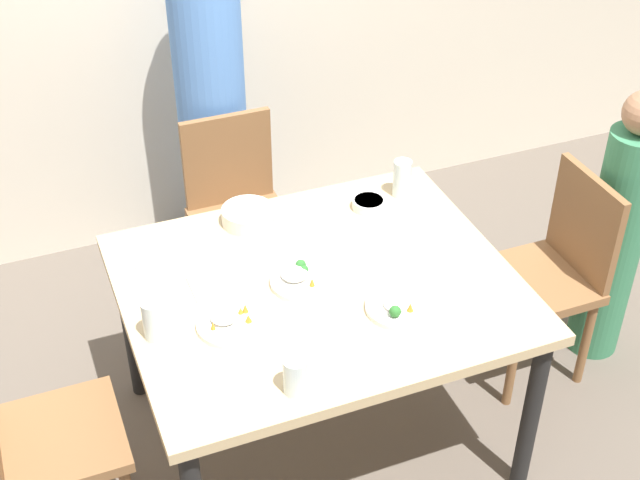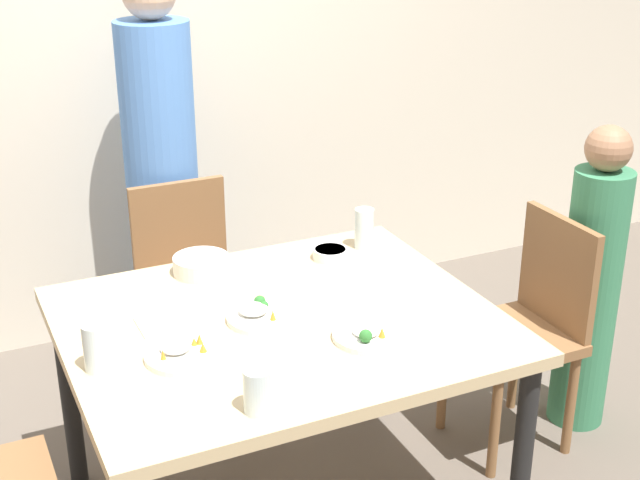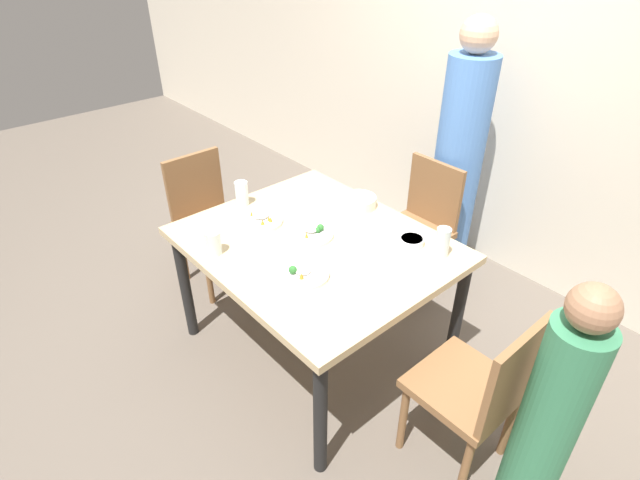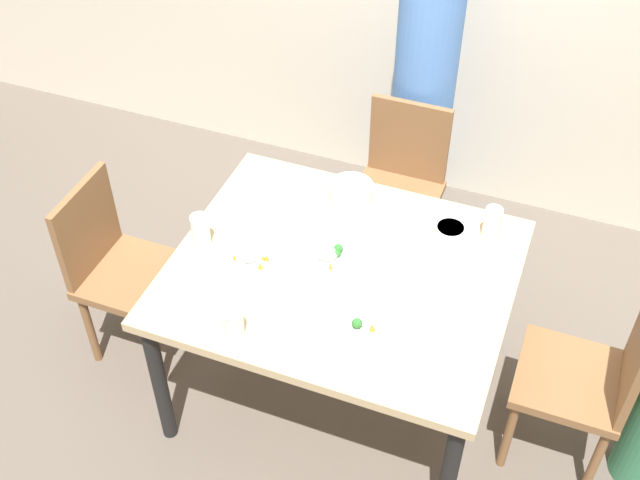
{
  "view_description": "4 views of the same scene",
  "coord_description": "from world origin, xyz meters",
  "px_view_note": "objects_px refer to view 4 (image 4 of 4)",
  "views": [
    {
      "loc": [
        -0.84,
        -2.13,
        2.58
      ],
      "look_at": [
        0.01,
        0.0,
        0.9
      ],
      "focal_mm": 50.0,
      "sensor_mm": 36.0,
      "label": 1
    },
    {
      "loc": [
        -0.9,
        -2.2,
        1.98
      ],
      "look_at": [
        0.14,
        0.01,
        0.96
      ],
      "focal_mm": 50.0,
      "sensor_mm": 36.0,
      "label": 2
    },
    {
      "loc": [
        1.58,
        -1.35,
        2.1
      ],
      "look_at": [
        0.1,
        -0.06,
        0.82
      ],
      "focal_mm": 28.0,
      "sensor_mm": 36.0,
      "label": 3
    },
    {
      "loc": [
        0.69,
        -2.01,
        2.89
      ],
      "look_at": [
        -0.07,
        -0.05,
        0.9
      ],
      "focal_mm": 45.0,
      "sensor_mm": 36.0,
      "label": 4
    }
  ],
  "objects_px": {
    "chair_adult_spot": "(399,185)",
    "glass_water_tall": "(492,224)",
    "chair_child_spot": "(590,377)",
    "bowl_curry": "(351,191)",
    "plate_rice_adult": "(252,262)",
    "person_adult": "(423,95)"
  },
  "relations": [
    {
      "from": "person_adult",
      "to": "glass_water_tall",
      "type": "relative_size",
      "value": 11.37
    },
    {
      "from": "chair_adult_spot",
      "to": "bowl_curry",
      "type": "xyz_separation_m",
      "value": [
        -0.09,
        -0.45,
        0.29
      ]
    },
    {
      "from": "chair_adult_spot",
      "to": "chair_child_spot",
      "type": "xyz_separation_m",
      "value": [
        0.99,
        -0.83,
        0.0
      ]
    },
    {
      "from": "bowl_curry",
      "to": "plate_rice_adult",
      "type": "relative_size",
      "value": 0.83
    },
    {
      "from": "chair_child_spot",
      "to": "glass_water_tall",
      "type": "bearing_deg",
      "value": -124.06
    },
    {
      "from": "glass_water_tall",
      "to": "bowl_curry",
      "type": "bearing_deg",
      "value": 176.17
    },
    {
      "from": "bowl_curry",
      "to": "plate_rice_adult",
      "type": "distance_m",
      "value": 0.56
    },
    {
      "from": "bowl_curry",
      "to": "chair_adult_spot",
      "type": "bearing_deg",
      "value": 78.69
    },
    {
      "from": "person_adult",
      "to": "plate_rice_adult",
      "type": "bearing_deg",
      "value": -103.52
    },
    {
      "from": "chair_adult_spot",
      "to": "glass_water_tall",
      "type": "height_order",
      "value": "glass_water_tall"
    },
    {
      "from": "bowl_curry",
      "to": "glass_water_tall",
      "type": "relative_size",
      "value": 1.29
    },
    {
      "from": "chair_adult_spot",
      "to": "bowl_curry",
      "type": "bearing_deg",
      "value": -101.31
    },
    {
      "from": "bowl_curry",
      "to": "glass_water_tall",
      "type": "bearing_deg",
      "value": -3.83
    },
    {
      "from": "chair_adult_spot",
      "to": "chair_child_spot",
      "type": "height_order",
      "value": "same"
    },
    {
      "from": "person_adult",
      "to": "plate_rice_adult",
      "type": "xyz_separation_m",
      "value": [
        -0.31,
        -1.29,
        -0.03
      ]
    },
    {
      "from": "person_adult",
      "to": "bowl_curry",
      "type": "height_order",
      "value": "person_adult"
    },
    {
      "from": "bowl_curry",
      "to": "plate_rice_adult",
      "type": "height_order",
      "value": "bowl_curry"
    },
    {
      "from": "plate_rice_adult",
      "to": "glass_water_tall",
      "type": "relative_size",
      "value": 1.56
    },
    {
      "from": "chair_adult_spot",
      "to": "glass_water_tall",
      "type": "relative_size",
      "value": 5.91
    },
    {
      "from": "chair_child_spot",
      "to": "bowl_curry",
      "type": "relative_size",
      "value": 4.6
    },
    {
      "from": "chair_adult_spot",
      "to": "plate_rice_adult",
      "type": "height_order",
      "value": "chair_adult_spot"
    },
    {
      "from": "chair_child_spot",
      "to": "plate_rice_adult",
      "type": "relative_size",
      "value": 3.79
    }
  ]
}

